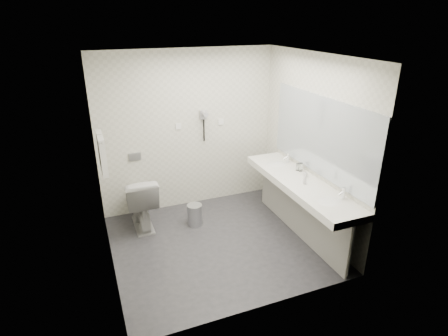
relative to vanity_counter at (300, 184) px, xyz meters
name	(u,v)px	position (x,y,z in m)	size (l,w,h in m)	color
floor	(218,243)	(-1.12, 0.20, -0.80)	(2.80, 2.80, 0.00)	#2B2B30
ceiling	(217,56)	(-1.12, 0.20, 1.70)	(2.80, 2.80, 0.00)	silver
wall_back	(188,131)	(-1.12, 1.50, 0.45)	(2.80, 2.80, 0.00)	silver
wall_front	(266,205)	(-1.12, -1.10, 0.45)	(2.80, 2.80, 0.00)	silver
wall_left	(102,176)	(-2.52, 0.20, 0.45)	(2.60, 2.60, 0.00)	silver
wall_right	(311,146)	(0.27, 0.20, 0.45)	(2.60, 2.60, 0.00)	silver
vanity_counter	(300,184)	(0.00, 0.00, 0.00)	(0.55, 2.20, 0.10)	white
vanity_panel	(299,211)	(0.02, 0.00, -0.42)	(0.03, 2.15, 0.75)	gray
vanity_post_near	(350,251)	(0.05, -1.04, -0.42)	(0.06, 0.06, 0.75)	silver
vanity_post_far	(266,182)	(0.05, 1.04, -0.42)	(0.06, 0.06, 0.75)	silver
mirror	(321,136)	(0.26, 0.00, 0.65)	(0.02, 2.20, 1.05)	#B2BCC6
basin_near	(329,202)	(0.00, -0.65, 0.04)	(0.40, 0.31, 0.05)	white
basin_far	(277,165)	(0.00, 0.65, 0.04)	(0.40, 0.31, 0.05)	white
faucet_near	(344,193)	(0.19, -0.65, 0.12)	(0.04, 0.04, 0.15)	silver
faucet_far	(288,158)	(0.19, 0.65, 0.12)	(0.04, 0.04, 0.15)	silver
soap_bottle_a	(305,174)	(0.13, 0.07, 0.10)	(0.04, 0.04, 0.10)	silver
soap_bottle_c	(305,180)	(0.00, -0.11, 0.11)	(0.05, 0.05, 0.13)	silver
glass_left	(301,167)	(0.19, 0.29, 0.11)	(0.06, 0.06, 0.12)	silver
glass_right	(298,167)	(0.16, 0.32, 0.10)	(0.06, 0.06, 0.10)	silver
toilet	(140,201)	(-2.01, 1.07, -0.39)	(0.45, 0.80, 0.81)	white
flush_plate	(135,157)	(-1.98, 1.49, 0.15)	(0.18, 0.02, 0.12)	#B2B5BA
pedal_bin	(195,215)	(-1.27, 0.79, -0.64)	(0.22, 0.22, 0.31)	#B2B5BA
bin_lid	(194,206)	(-1.27, 0.79, -0.48)	(0.22, 0.22, 0.01)	#B2B5BA
towel_rail	(99,136)	(-2.47, 0.75, 0.75)	(0.02, 0.02, 0.62)	silver
towel_near	(103,157)	(-2.46, 0.61, 0.53)	(0.07, 0.24, 0.48)	silver
towel_far	(101,149)	(-2.46, 0.89, 0.53)	(0.07, 0.24, 0.48)	silver
dryer_cradle	(203,115)	(-0.88, 1.47, 0.70)	(0.10, 0.04, 0.14)	#999A9F
dryer_barrel	(205,114)	(-0.88, 1.40, 0.73)	(0.08, 0.08, 0.14)	#999A9F
dryer_cord	(204,130)	(-0.88, 1.46, 0.45)	(0.02, 0.02, 0.35)	black
switch_plate_a	(178,126)	(-1.27, 1.49, 0.55)	(0.09, 0.02, 0.09)	white
switch_plate_b	(221,122)	(-0.57, 1.49, 0.55)	(0.09, 0.02, 0.09)	white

